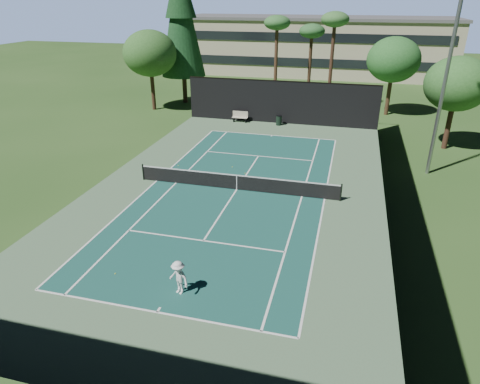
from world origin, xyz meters
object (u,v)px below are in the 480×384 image
object	(u,v)px
tennis_net	(237,182)
tennis_ball_a	(115,274)
player	(179,278)
park_bench	(240,116)
tennis_ball_b	(245,173)
trash_bin	(279,120)
tennis_ball_c	(232,167)
tennis_ball_d	(178,165)

from	to	relation	value
tennis_net	tennis_ball_a	bearing A→B (deg)	-105.82
tennis_net	player	distance (m)	10.53
player	park_bench	distance (m)	26.35
tennis_ball_b	park_bench	xyz separation A→B (m)	(-3.69, 12.75, 0.51)
trash_bin	tennis_ball_b	bearing A→B (deg)	-90.66
tennis_ball_a	tennis_ball_b	bearing A→B (deg)	78.00
tennis_net	tennis_ball_c	size ratio (longest dim) A/B	184.64
tennis_ball_b	park_bench	size ratio (longest dim) A/B	0.04
player	tennis_ball_b	xyz separation A→B (m)	(-0.52, 13.26, -0.73)
player	tennis_ball_c	distance (m)	14.29
tennis_ball_d	park_bench	size ratio (longest dim) A/B	0.04
tennis_ball_a	trash_bin	distance (m)	25.47
tennis_ball_a	tennis_ball_c	size ratio (longest dim) A/B	0.83
tennis_ball_a	park_bench	bearing A→B (deg)	92.19
park_bench	trash_bin	world-z (taller)	park_bench
tennis_ball_d	tennis_ball_a	bearing A→B (deg)	-79.94
tennis_ball_b	tennis_ball_c	size ratio (longest dim) A/B	0.92
tennis_ball_a	tennis_ball_c	bearing A→B (deg)	83.55
tennis_ball_a	park_bench	distance (m)	25.55
tennis_ball_d	park_bench	world-z (taller)	park_bench
park_bench	trash_bin	size ratio (longest dim) A/B	1.59
tennis_ball_d	trash_bin	world-z (taller)	trash_bin
tennis_ball_b	tennis_ball_d	xyz separation A→B (m)	(-5.02, 0.22, 0.00)
tennis_ball_a	park_bench	size ratio (longest dim) A/B	0.04
player	tennis_ball_a	bearing A→B (deg)	-165.59
tennis_net	tennis_ball_c	distance (m)	3.91
tennis_ball_a	trash_bin	xyz separation A→B (m)	(2.86, 25.30, 0.45)
tennis_net	tennis_ball_c	bearing A→B (deg)	109.57
tennis_ball_c	park_bench	bearing A→B (deg)	102.03
tennis_ball_c	tennis_ball_d	bearing A→B (deg)	-169.74
tennis_net	trash_bin	xyz separation A→B (m)	(0.02, 15.27, -0.08)
tennis_ball_a	tennis_ball_b	xyz separation A→B (m)	(2.71, 12.77, 0.00)
park_bench	tennis_ball_b	bearing A→B (deg)	-73.86
tennis_ball_a	tennis_ball_d	bearing A→B (deg)	100.06
tennis_net	tennis_ball_d	world-z (taller)	tennis_net
tennis_ball_b	trash_bin	xyz separation A→B (m)	(0.14, 12.53, 0.45)
tennis_ball_b	park_bench	bearing A→B (deg)	106.14
tennis_ball_c	tennis_ball_b	bearing A→B (deg)	-38.03
trash_bin	player	bearing A→B (deg)	-89.17
tennis_net	park_bench	bearing A→B (deg)	103.86
tennis_ball_c	park_bench	size ratio (longest dim) A/B	0.05
tennis_net	park_bench	xyz separation A→B (m)	(-3.82, 15.49, -0.01)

